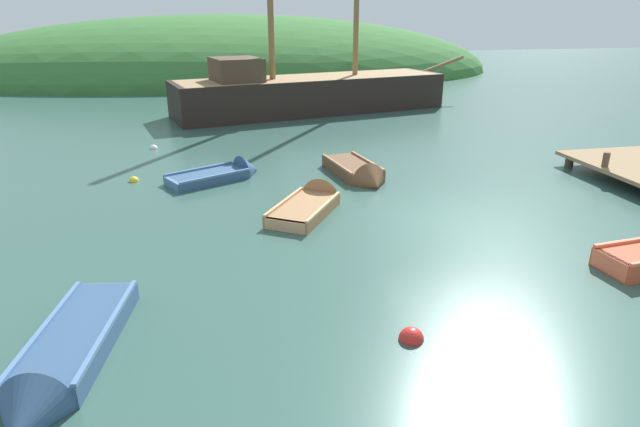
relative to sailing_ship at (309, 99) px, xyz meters
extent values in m
plane|color=#33564C|center=(0.50, -16.10, -0.70)|extent=(120.00, 120.00, 0.00)
cylinder|color=brown|center=(6.84, -12.22, -0.76)|extent=(0.28, 0.28, 1.08)
cylinder|color=brown|center=(6.74, -13.99, 0.01)|extent=(0.20, 0.20, 0.45)
ellipsoid|color=#387033|center=(-3.75, 19.84, -0.70)|extent=(47.22, 24.34, 9.75)
cube|color=black|center=(0.15, 0.04, -0.19)|extent=(14.81, 6.80, 2.61)
cube|color=#997A51|center=(0.15, 0.04, 1.07)|extent=(14.19, 6.39, 0.10)
cylinder|color=olive|center=(8.31, 1.97, 1.42)|extent=(2.92, 0.87, 0.97)
cube|color=#4C3828|center=(-3.76, -0.89, 1.67)|extent=(2.72, 2.95, 1.10)
cube|color=#9E7047|center=(-2.95, -15.00, -0.61)|extent=(2.29, 2.65, 0.41)
cone|color=#9E7047|center=(-2.14, -13.73, -0.61)|extent=(1.28, 1.13, 1.13)
cube|color=tan|center=(-3.57, -15.96, -0.55)|extent=(0.96, 0.68, 0.29)
cube|color=tan|center=(-2.72, -14.64, -0.47)|extent=(1.02, 0.74, 0.05)
cube|color=tan|center=(-3.18, -15.35, -0.47)|extent=(1.02, 0.74, 0.05)
cube|color=tan|center=(-2.48, -15.30, -0.38)|extent=(1.33, 2.01, 0.07)
cube|color=tan|center=(-3.42, -14.70, -0.38)|extent=(1.33, 2.01, 0.07)
cube|color=#335175|center=(-7.44, -19.92, -0.59)|extent=(1.52, 3.06, 0.44)
cone|color=#335175|center=(-7.73, -21.72, -0.59)|extent=(1.13, 0.87, 1.03)
cube|color=#4F75A1|center=(-7.22, -18.53, -0.53)|extent=(0.98, 0.27, 0.31)
cube|color=#4F75A1|center=(-7.52, -20.43, -0.43)|extent=(1.01, 0.33, 0.05)
cube|color=#4F75A1|center=(-7.36, -19.42, -0.43)|extent=(1.01, 0.33, 0.05)
cube|color=#4F75A1|center=(-7.94, -19.84, -0.34)|extent=(0.52, 2.84, 0.07)
cube|color=#4F75A1|center=(-6.95, -20.00, -0.34)|extent=(0.52, 2.84, 0.07)
cube|color=#335175|center=(-5.38, -11.46, -0.63)|extent=(2.68, 2.13, 0.38)
cone|color=#335175|center=(-4.03, -10.76, -0.63)|extent=(1.05, 1.24, 1.08)
cube|color=#4F75A1|center=(-6.42, -11.99, -0.57)|extent=(0.58, 0.96, 0.27)
cube|color=#4F75A1|center=(-5.01, -11.26, -0.50)|extent=(0.64, 1.01, 0.05)
cube|color=#4F75A1|center=(-5.76, -11.65, -0.50)|extent=(0.64, 1.01, 0.05)
cube|color=#4F75A1|center=(-5.14, -11.93, -0.41)|extent=(2.15, 1.17, 0.07)
cube|color=#4F75A1|center=(-5.63, -10.99, -0.41)|extent=(2.15, 1.17, 0.07)
cube|color=#FF6E48|center=(2.52, -19.51, -0.48)|extent=(0.21, 0.90, 0.36)
cube|color=#FF6E48|center=(3.63, -18.94, -0.27)|extent=(2.35, 0.31, 0.07)
cube|color=brown|center=(-0.73, -11.55, -0.58)|extent=(1.54, 2.65, 0.47)
cone|color=brown|center=(-0.49, -13.10, -0.58)|extent=(1.19, 0.80, 1.11)
cube|color=#8E6242|center=(-0.91, -10.37, -0.51)|extent=(1.06, 0.28, 0.33)
cube|color=#8E6242|center=(-0.66, -11.99, -0.41)|extent=(1.09, 0.34, 0.05)
cube|color=#8E6242|center=(-0.79, -11.12, -0.41)|extent=(1.09, 0.34, 0.05)
cube|color=#8E6242|center=(-1.26, -11.64, -0.32)|extent=(0.45, 2.44, 0.07)
cube|color=#8E6242|center=(-0.19, -11.47, -0.32)|extent=(0.45, 2.44, 0.07)
sphere|color=red|center=(-2.22, -20.83, -0.70)|extent=(0.41, 0.41, 0.41)
sphere|color=yellow|center=(-7.65, -10.99, -0.70)|extent=(0.31, 0.31, 0.31)
sphere|color=white|center=(-7.42, -6.71, -0.70)|extent=(0.30, 0.30, 0.30)
camera|label=1|loc=(-5.13, -27.57, 4.25)|focal=29.41mm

